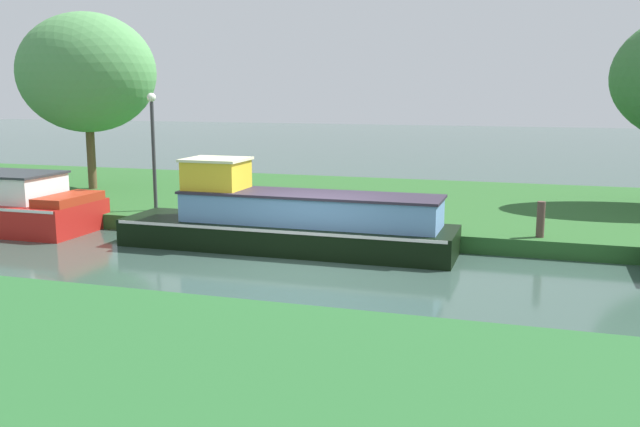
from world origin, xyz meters
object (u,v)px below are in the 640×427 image
object	(u,v)px
black_barge	(289,221)
willow_tree_left	(86,73)
mooring_post_near	(541,219)
red_narrowboat	(3,204)
lamp_post	(153,138)

from	to	relation	value
black_barge	willow_tree_left	xyz separation A→B (m)	(-8.89, 4.98, 3.58)
willow_tree_left	mooring_post_near	xyz separation A→B (m)	(14.53, -3.73, -3.44)
red_narrowboat	mooring_post_near	xyz separation A→B (m)	(13.81, 1.25, 0.13)
willow_tree_left	mooring_post_near	size ratio (longest dim) A/B	7.06
red_narrowboat	black_barge	bearing A→B (deg)	-0.00
lamp_post	willow_tree_left	bearing A→B (deg)	143.66
black_barge	mooring_post_near	distance (m)	5.78
black_barge	willow_tree_left	world-z (taller)	willow_tree_left
black_barge	mooring_post_near	world-z (taller)	black_barge
black_barge	lamp_post	xyz separation A→B (m)	(-4.60, 1.83, 1.73)
black_barge	mooring_post_near	xyz separation A→B (m)	(5.64, 1.25, 0.14)
red_narrowboat	mooring_post_near	distance (m)	13.87
red_narrowboat	mooring_post_near	bearing A→B (deg)	5.15
red_narrowboat	willow_tree_left	size ratio (longest dim) A/B	0.84
black_barge	mooring_post_near	bearing A→B (deg)	12.44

